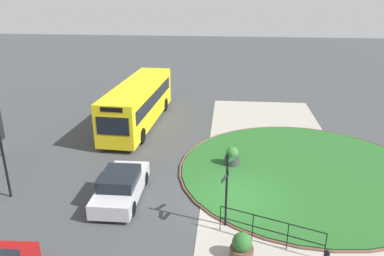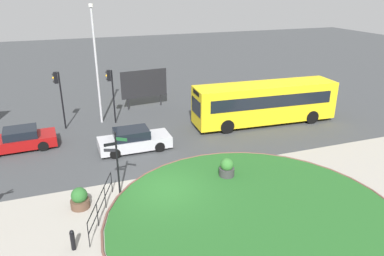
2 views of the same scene
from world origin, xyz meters
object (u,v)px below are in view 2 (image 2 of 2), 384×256
Objects in this scene: bollard_foreground at (73,240)px; traffic_light_far at (111,85)px; bus_yellow at (265,102)px; traffic_light_near at (58,88)px; signpost_directional at (117,159)px; car_near_lane at (19,140)px; billboard_right at (144,84)px; planter_near_signpost at (80,199)px; car_far_lane at (134,140)px; lamppost_tall at (96,62)px; planter_kerbside at (227,169)px.

traffic_light_far reaches higher than bollard_foreground.
bus_yellow is 14.72m from traffic_light_near.
signpost_directional is 9.08m from car_near_lane.
billboard_right is 15.07m from planter_near_signpost.
bollard_foreground is 9.35m from car_far_lane.
signpost_directional is 4.47m from bollard_foreground.
car_near_lane is 7.22m from car_far_lane.
car_near_lane is (-16.82, 1.12, -1.00)m from bus_yellow.
bollard_foreground is 17.30m from bus_yellow.
planter_near_signpost is (-3.14, -10.81, -2.46)m from traffic_light_far.
planter_kerbside is at bearing -64.08° from lamppost_tall.
bollard_foreground is at bearing -101.12° from lamppost_tall.
traffic_light_far is 11.64m from planter_kerbside.
traffic_light_far reaches higher than car_far_lane.
bollard_foreground is 8.69m from planter_kerbside.
car_near_lane is at bearing 103.59° from bollard_foreground.
lamppost_tall reaches higher than billboard_right.
traffic_light_far reaches higher than signpost_directional.
billboard_right is (2.56, 8.13, 1.37)m from car_far_lane.
bollard_foreground is 0.22× the size of traffic_light_near.
car_near_lane is at bearing -154.67° from billboard_right.
car_far_lane is at bearing 11.34° from bus_yellow.
billboard_right is 3.54× the size of planter_kerbside.
traffic_light_far is 1.86m from lamppost_tall.
car_far_lane is at bearing -113.00° from billboard_right.
planter_near_signpost is (-1.90, -0.61, -1.45)m from signpost_directional.
car_near_lane is at bearing 28.24° from traffic_light_far.
planter_near_signpost is at bearing -120.00° from billboard_right.
signpost_directional is 13.72m from billboard_right.
traffic_light_near reaches higher than car_near_lane.
car_far_lane reaches higher than planter_near_signpost.
bus_yellow is 9.70× the size of planter_kerbside.
signpost_directional is 0.73× the size of car_near_lane.
lamppost_tall is at bearing 78.88° from bollard_foreground.
car_far_lane is 1.08× the size of traffic_light_near.
lamppost_tall is at bearing 87.71° from signpost_directional.
traffic_light_near is at bearing 127.00° from car_far_lane.
bus_yellow is at bearing 173.26° from car_near_lane.
traffic_light_far is 1.02× the size of billboard_right.
planter_near_signpost is at bearing -101.69° from lamppost_tall.
traffic_light_near is at bearing -171.55° from lamppost_tall.
traffic_light_near is at bearing -162.40° from billboard_right.
traffic_light_far is at bearing 177.00° from traffic_light_near.
traffic_light_near is at bearing -12.08° from bus_yellow.
planter_near_signpost is (0.43, -10.81, -2.56)m from traffic_light_near.
bus_yellow is at bearing 47.31° from planter_kerbside.
lamppost_tall is at bearing 102.52° from car_far_lane.
bus_yellow is at bearing 26.90° from planter_near_signpost.
car_far_lane is at bearing 56.51° from planter_near_signpost.
billboard_right is at bearing 32.01° from lamppost_tall.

